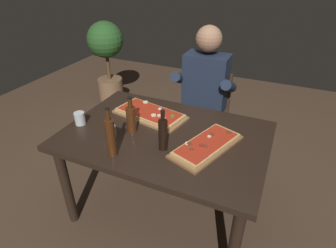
# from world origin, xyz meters

# --- Properties ---
(ground_plane) EXTENTS (6.40, 6.40, 0.00)m
(ground_plane) POSITION_xyz_m (0.00, 0.00, 0.00)
(ground_plane) COLOR #4C3828
(dining_table) EXTENTS (1.40, 0.96, 0.74)m
(dining_table) POSITION_xyz_m (0.00, 0.00, 0.64)
(dining_table) COLOR black
(dining_table) RESTS_ON ground_plane
(pizza_rectangular_front) EXTENTS (0.60, 0.38, 0.05)m
(pizza_rectangular_front) POSITION_xyz_m (-0.21, 0.18, 0.76)
(pizza_rectangular_front) COLOR olive
(pizza_rectangular_front) RESTS_ON dining_table
(pizza_rectangular_left) EXTENTS (0.39, 0.57, 0.05)m
(pizza_rectangular_left) POSITION_xyz_m (0.31, -0.04, 0.76)
(pizza_rectangular_left) COLOR brown
(pizza_rectangular_left) RESTS_ON dining_table
(wine_bottle_dark) EXTENTS (0.07, 0.07, 0.27)m
(wine_bottle_dark) POSITION_xyz_m (-0.23, -0.07, 0.84)
(wine_bottle_dark) COLOR #47230F
(wine_bottle_dark) RESTS_ON dining_table
(oil_bottle_amber) EXTENTS (0.06, 0.06, 0.33)m
(oil_bottle_amber) POSITION_xyz_m (-0.20, -0.35, 0.87)
(oil_bottle_amber) COLOR #47230F
(oil_bottle_amber) RESTS_ON dining_table
(vinegar_bottle_green) EXTENTS (0.06, 0.06, 0.28)m
(vinegar_bottle_green) POSITION_xyz_m (0.06, -0.17, 0.85)
(vinegar_bottle_green) COLOR black
(vinegar_bottle_green) RESTS_ON dining_table
(tumbler_near_camera) EXTENTS (0.07, 0.07, 0.09)m
(tumbler_near_camera) POSITION_xyz_m (-0.32, -0.19, 0.78)
(tumbler_near_camera) COLOR silver
(tumbler_near_camera) RESTS_ON dining_table
(tumbler_far_side) EXTENTS (0.08, 0.08, 0.09)m
(tumbler_far_side) POSITION_xyz_m (-0.62, -0.14, 0.79)
(tumbler_far_side) COLOR silver
(tumbler_far_side) RESTS_ON dining_table
(diner_chair) EXTENTS (0.44, 0.44, 0.87)m
(diner_chair) POSITION_xyz_m (0.04, 0.86, 0.49)
(diner_chair) COLOR #3D2B1E
(diner_chair) RESTS_ON ground_plane
(seated_diner) EXTENTS (0.53, 0.41, 1.33)m
(seated_diner) POSITION_xyz_m (0.04, 0.74, 0.74)
(seated_diner) COLOR #23232D
(seated_diner) RESTS_ON ground_plane
(potted_plant_corner) EXTENTS (0.46, 0.46, 1.13)m
(potted_plant_corner) POSITION_xyz_m (-1.50, 1.44, 0.69)
(potted_plant_corner) COLOR #846042
(potted_plant_corner) RESTS_ON ground_plane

